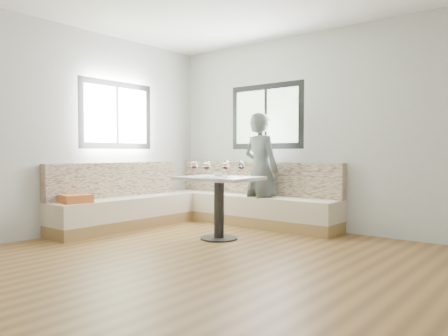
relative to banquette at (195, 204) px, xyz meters
The scene contains 10 objects.
room 2.42m from the banquette, 45.71° to the right, with size 5.01×5.01×2.81m.
banquette is the anchor object (origin of this frame).
table 1.09m from the banquette, 30.65° to the right, with size 0.99×0.79×0.79m.
person 1.10m from the banquette, 32.87° to the left, with size 0.61×0.40×1.68m, color #4C524F.
olive_ramekin 1.06m from the banquette, 28.83° to the right, with size 0.11×0.11×0.05m.
wine_glass_a 1.10m from the banquette, 47.78° to the right, with size 0.09×0.09×0.20m.
wine_glass_b 1.30m from the banquette, 39.98° to the right, with size 0.09×0.09×0.20m.
wine_glass_c 1.41m from the banquette, 30.68° to the right, with size 0.09×0.09×0.20m.
wine_glass_d 1.16m from the banquette, 23.64° to the right, with size 0.09×0.09×0.20m.
wine_glass_e 1.38m from the banquette, 19.69° to the right, with size 0.09×0.09×0.20m.
Camera 1 is at (2.82, -3.13, 1.09)m, focal length 35.00 mm.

